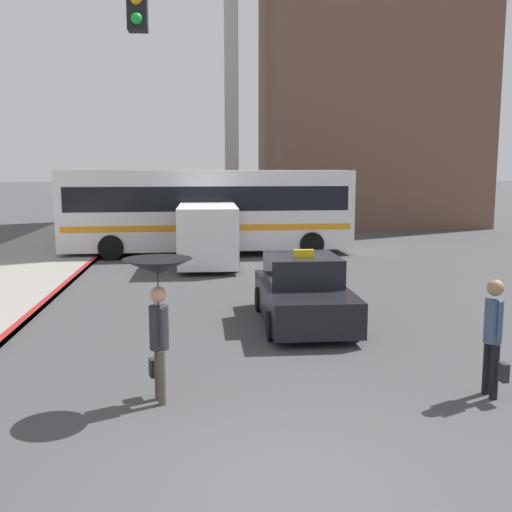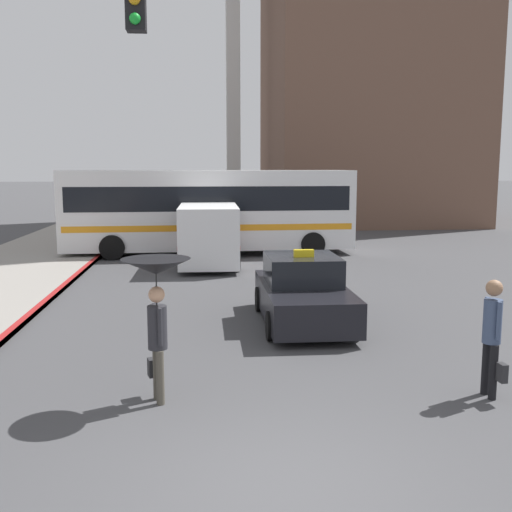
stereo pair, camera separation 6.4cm
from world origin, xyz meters
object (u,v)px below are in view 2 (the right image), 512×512
at_px(city_bus, 209,208).
at_px(pedestrian_with_umbrella, 156,288).
at_px(pedestrian_man, 492,331).
at_px(ambulance_van, 209,231).
at_px(taxi, 303,293).
at_px(monument_cross, 233,36).

height_order(city_bus, pedestrian_with_umbrella, city_bus).
height_order(pedestrian_with_umbrella, pedestrian_man, pedestrian_with_umbrella).
xyz_separation_m(ambulance_van, pedestrian_man, (4.12, -13.11, -0.17)).
height_order(taxi, monument_cross, monument_cross).
bearing_deg(ambulance_van, taxi, 103.89).
bearing_deg(city_bus, pedestrian_man, 12.31).
xyz_separation_m(pedestrian_man, monument_cross, (-2.23, 32.14, 10.89)).
bearing_deg(pedestrian_with_umbrella, city_bus, -19.83).
bearing_deg(pedestrian_man, ambulance_van, -166.28).
height_order(city_bus, monument_cross, monument_cross).
bearing_deg(taxi, pedestrian_with_umbrella, 56.31).
distance_m(taxi, pedestrian_man, 5.09).
bearing_deg(city_bus, pedestrian_with_umbrella, -5.58).
bearing_deg(ambulance_van, pedestrian_man, 107.99).
relative_size(taxi, ambulance_van, 0.78).
bearing_deg(pedestrian_with_umbrella, pedestrian_man, -109.38).
xyz_separation_m(taxi, ambulance_van, (-2.02, 8.49, 0.52)).
height_order(pedestrian_with_umbrella, monument_cross, monument_cross).
xyz_separation_m(city_bus, monument_cross, (1.84, 16.34, 10.06)).
height_order(ambulance_van, pedestrian_man, ambulance_van).
xyz_separation_m(taxi, city_bus, (-1.97, 11.18, 1.19)).
relative_size(city_bus, pedestrian_man, 6.36).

